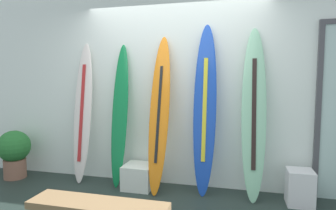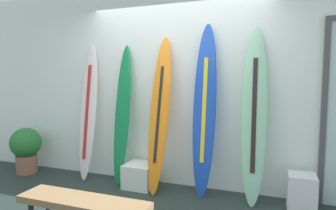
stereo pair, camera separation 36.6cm
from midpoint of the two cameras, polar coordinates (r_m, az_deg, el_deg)
The scene contains 10 objects.
wall_back at distance 3.97m, azimuth -1.11°, elevation 4.06°, with size 7.20×0.20×2.80m, color white.
surfboard_ivory at distance 4.28m, azimuth -19.28°, elevation -1.49°, with size 0.29×0.36×2.00m.
surfboard_emerald at distance 3.98m, azimuth -12.36°, elevation -2.04°, with size 0.25×0.36×1.97m.
surfboard_sunset at distance 3.69m, azimuth -4.63°, elevation -1.81°, with size 0.29×0.51×2.06m.
surfboard_cobalt at distance 3.60m, azimuth 4.60°, elevation -0.93°, with size 0.30×0.36×2.19m.
surfboard_seafoam at distance 3.54m, azimuth 14.22°, elevation -1.71°, with size 0.31×0.43×2.13m.
display_block_left at distance 3.71m, azimuth 22.56°, elevation -15.22°, with size 0.30×0.30×0.42m.
display_block_center at distance 3.99m, azimuth -8.64°, elevation -14.12°, with size 0.39×0.39×0.32m.
potted_plant at distance 4.93m, azimuth -30.64°, elevation -8.05°, with size 0.47×0.47×0.72m.
bench at distance 2.57m, azimuth -18.27°, elevation -19.58°, with size 1.17×0.29×0.48m.
Camera 1 is at (0.86, -2.59, 1.48)m, focal length 30.08 mm.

